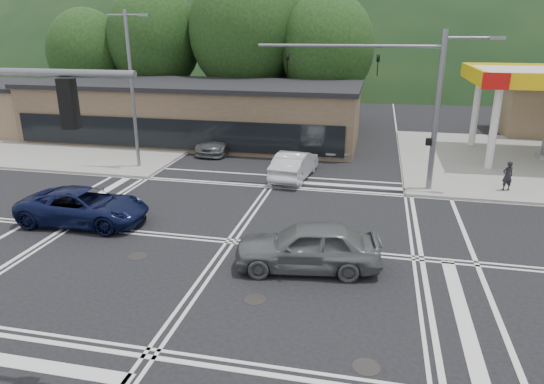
% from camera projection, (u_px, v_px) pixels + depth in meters
% --- Properties ---
extents(ground, '(120.00, 120.00, 0.00)m').
position_uv_depth(ground, '(231.00, 241.00, 19.23)').
color(ground, black).
rests_on(ground, ground).
extents(sidewalk_ne, '(16.00, 16.00, 0.15)m').
position_uv_depth(sidewalk_ne, '(533.00, 163.00, 30.06)').
color(sidewalk_ne, gray).
rests_on(sidewalk_ne, ground).
extents(sidewalk_nw, '(16.00, 16.00, 0.15)m').
position_uv_depth(sidewalk_nw, '(96.00, 140.00, 36.10)').
color(sidewalk_nw, gray).
rests_on(sidewalk_nw, ground).
extents(commercial_row, '(24.00, 8.00, 4.00)m').
position_uv_depth(commercial_row, '(193.00, 114.00, 35.92)').
color(commercial_row, brown).
rests_on(commercial_row, ground).
extents(commercial_nw, '(8.00, 7.00, 3.60)m').
position_uv_depth(commercial_nw, '(7.00, 109.00, 39.20)').
color(commercial_nw, '#846B4F').
rests_on(commercial_nw, ground).
extents(hill_north, '(252.00, 126.00, 140.00)m').
position_uv_depth(hill_north, '(355.00, 68.00, 102.50)').
color(hill_north, black).
rests_on(hill_north, ground).
extents(tree_n_a, '(8.00, 8.00, 11.75)m').
position_uv_depth(tree_n_a, '(154.00, 39.00, 41.95)').
color(tree_n_a, '#382619').
rests_on(tree_n_a, ground).
extents(tree_n_b, '(9.00, 9.00, 12.98)m').
position_uv_depth(tree_n_b, '(243.00, 31.00, 40.13)').
color(tree_n_b, '#382619').
rests_on(tree_n_b, ground).
extents(tree_n_c, '(7.60, 7.60, 10.87)m').
position_uv_depth(tree_n_c, '(327.00, 48.00, 39.14)').
color(tree_n_c, '#382619').
rests_on(tree_n_c, ground).
extents(tree_n_d, '(6.80, 6.80, 9.76)m').
position_uv_depth(tree_n_d, '(87.00, 54.00, 42.65)').
color(tree_n_d, '#382619').
rests_on(tree_n_d, ground).
extents(tree_n_e, '(8.40, 8.40, 11.98)m').
position_uv_depth(tree_n_e, '(298.00, 38.00, 43.24)').
color(tree_n_e, '#382619').
rests_on(tree_n_e, ground).
extents(streetlight_nw, '(2.50, 0.25, 9.00)m').
position_uv_depth(streetlight_nw, '(133.00, 83.00, 27.63)').
color(streetlight_nw, slate).
rests_on(streetlight_nw, ground).
extents(signal_mast_ne, '(11.65, 0.30, 8.00)m').
position_uv_depth(signal_mast_ne, '(412.00, 91.00, 23.78)').
color(signal_mast_ne, slate).
rests_on(signal_mast_ne, ground).
extents(car_blue_west, '(5.57, 2.69, 1.53)m').
position_uv_depth(car_blue_west, '(84.00, 206.00, 20.79)').
color(car_blue_west, '#0B1134').
rests_on(car_blue_west, ground).
extents(car_grey_center, '(5.29, 2.74, 1.72)m').
position_uv_depth(car_grey_center, '(308.00, 246.00, 16.81)').
color(car_grey_center, slate).
rests_on(car_grey_center, ground).
extents(car_queue_a, '(2.16, 4.87, 1.55)m').
position_uv_depth(car_queue_a, '(294.00, 165.00, 27.10)').
color(car_queue_a, silver).
rests_on(car_queue_a, ground).
extents(car_queue_b, '(2.21, 4.75, 1.58)m').
position_uv_depth(car_queue_b, '(338.00, 142.00, 32.45)').
color(car_queue_b, silver).
rests_on(car_queue_b, ground).
extents(car_northbound, '(2.36, 5.07, 1.43)m').
position_uv_depth(car_northbound, '(220.00, 141.00, 33.00)').
color(car_northbound, '#5B5D5F').
rests_on(car_northbound, ground).
extents(pedestrian, '(0.64, 0.52, 1.52)m').
position_uv_depth(pedestrian, '(508.00, 176.00, 24.58)').
color(pedestrian, black).
rests_on(pedestrian, sidewalk_ne).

